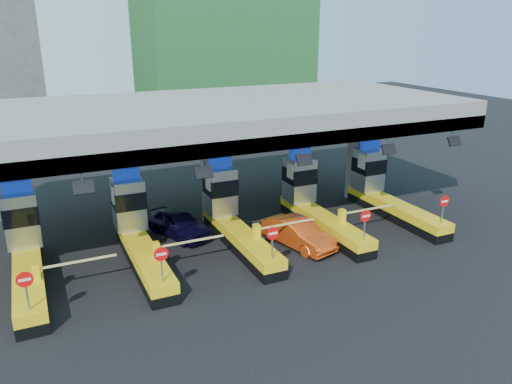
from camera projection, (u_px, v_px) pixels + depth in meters
name	position (u px, v px, depth m)	size (l,w,h in m)	color
ground	(233.00, 241.00, 26.62)	(120.00, 120.00, 0.00)	black
toll_canopy	(212.00, 118.00, 27.14)	(28.00, 12.09, 7.00)	slate
toll_lane_far_left	(25.00, 249.00, 22.42)	(4.43, 8.00, 4.16)	black
toll_lane_left	(136.00, 230.00, 24.42)	(4.43, 8.00, 4.16)	black
toll_lane_center	(231.00, 215.00, 26.41)	(4.43, 8.00, 4.16)	black
toll_lane_right	(312.00, 202.00, 28.41)	(4.43, 8.00, 4.16)	black
toll_lane_far_right	(383.00, 190.00, 30.41)	(4.43, 8.00, 4.16)	black
van	(178.00, 223.00, 27.09)	(1.74, 4.33, 1.48)	black
red_car	(298.00, 233.00, 25.80)	(1.51, 4.33, 1.43)	#C63E0F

